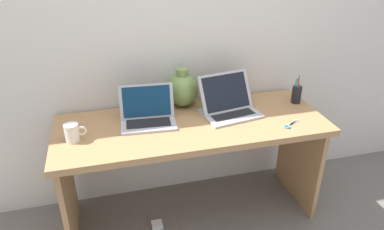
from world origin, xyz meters
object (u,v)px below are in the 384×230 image
Objects in this scene: pen_cup at (296,94)px; laptop_right at (228,103)px; laptop_left at (148,113)px; power_brick at (157,225)px; green_vase at (182,89)px; coffee_mug at (73,133)px; scissors at (290,125)px.

laptop_right is at bearing -176.74° from pen_cup.
laptop_left reaches higher than power_brick.
green_vase is 0.75m from coffee_mug.
laptop_right reaches higher than coffee_mug.
green_vase is at bearing 168.46° from pen_cup.
coffee_mug is 1.45m from pen_cup.
coffee_mug is 1.70× the size of power_brick.
pen_cup is (1.01, 0.02, 0.00)m from laptop_left.
scissors is at bearing -17.98° from laptop_left.
laptop_left is 0.78m from power_brick.
laptop_left is 0.45m from coffee_mug.
pen_cup is at bearing -11.54° from green_vase.
laptop_right reaches higher than scissors.
scissors is at bearing -8.05° from power_brick.
laptop_left is 0.89× the size of laptop_right.
pen_cup reaches higher than scissors.
laptop_left is at bearing -145.56° from green_vase.
laptop_left is at bearing 179.45° from laptop_right.
pen_cup reaches higher than power_brick.
pen_cup is (0.49, 0.03, -0.00)m from laptop_right.
coffee_mug is at bearing -173.16° from laptop_right.
scissors is (-0.19, -0.29, -0.06)m from pen_cup.
scissors is at bearing -40.72° from laptop_right.
green_vase is 1.33× the size of pen_cup.
laptop_left is 1.01m from pen_cup.
laptop_right is (0.51, -0.00, 0.01)m from laptop_left.
scissors is (0.30, -0.26, -0.06)m from laptop_right.
laptop_left reaches higher than coffee_mug.
coffee_mug reaches higher than power_brick.
laptop_right is 5.50× the size of power_brick.
green_vase is at bearing 23.14° from coffee_mug.
laptop_right reaches higher than power_brick.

